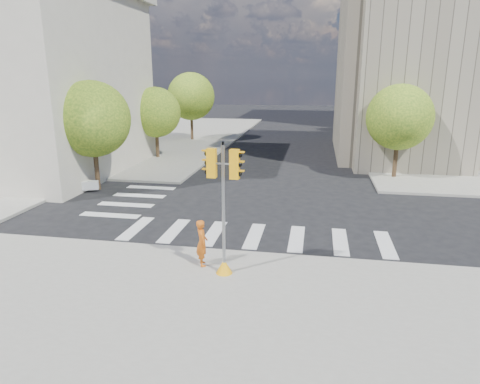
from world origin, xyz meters
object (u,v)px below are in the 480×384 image
lamp_far (374,96)px  traffic_signal (224,220)px  photographer (202,243)px  planter_wall (44,188)px  lamp_near (398,105)px

lamp_far → traffic_signal: (-8.56, -34.00, -2.52)m
photographer → traffic_signal: bearing=-142.0°
planter_wall → traffic_signal: bearing=-57.0°
lamp_near → photographer: size_ratio=4.82×
planter_wall → photographer: bearing=-57.4°
lamp_near → planter_wall: lamp_near is taller
traffic_signal → planter_wall: traffic_signal is taller
lamp_far → planter_wall: 33.39m
photographer → planter_wall: 13.98m
traffic_signal → photographer: (-0.90, 0.50, -1.07)m
lamp_near → photographer: lamp_near is taller
lamp_near → planter_wall: bearing=-151.0°
lamp_near → planter_wall: 24.36m
lamp_near → photographer: (-9.46, -19.50, -3.59)m
traffic_signal → photographer: traffic_signal is taller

